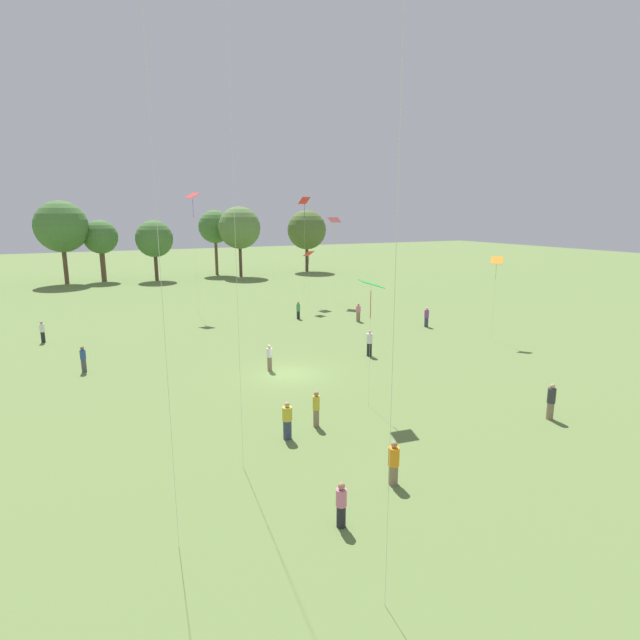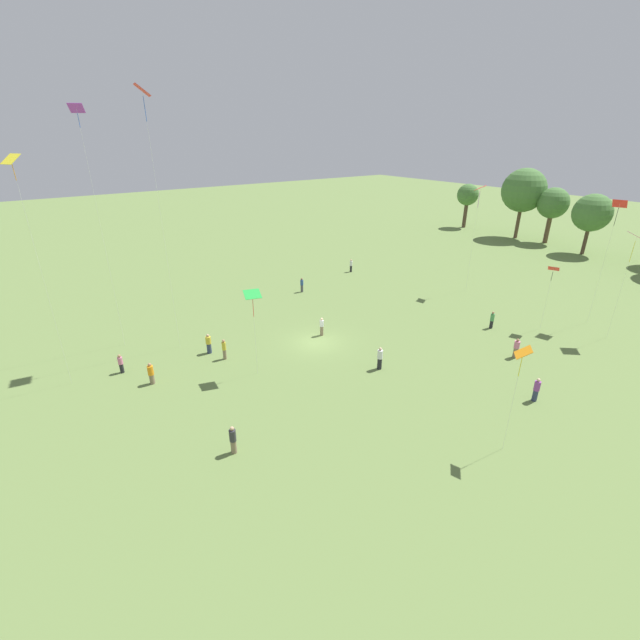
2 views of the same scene
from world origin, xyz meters
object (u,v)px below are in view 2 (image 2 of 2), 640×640
person_9 (536,390)px  person_5 (224,349)px  person_0 (121,364)px  person_8 (233,440)px  person_2 (516,348)px  person_1 (322,327)px  person_7 (380,358)px  kite_2 (619,208)px  person_3 (209,344)px  kite_1 (14,172)px  kite_4 (144,102)px  kite_8 (252,296)px  person_10 (302,285)px  kite_5 (480,191)px  person_11 (492,320)px  kite_7 (636,239)px  kite_3 (79,123)px  kite_0 (523,355)px  kite_6 (553,270)px  person_4 (151,374)px

person_9 → person_5: bearing=-0.7°
person_0 → person_8: (13.59, 3.15, 0.13)m
person_2 → person_8: size_ratio=0.93×
person_1 → person_7: person_7 is taller
kite_2 → person_3: bearing=96.0°
person_0 → person_7: person_7 is taller
person_5 → kite_2: size_ratio=0.15×
person_3 → kite_1: (-1.48, -10.35, 14.26)m
person_2 → person_9: (4.39, -4.72, 0.04)m
kite_4 → kite_8: kite_4 is taller
person_10 → kite_5: (11.01, 16.21, 10.62)m
person_1 → kite_2: kite_2 is taller
person_11 → kite_7: size_ratio=0.18×
kite_3 → person_7: bearing=-161.2°
person_8 → kite_5: size_ratio=0.15×
person_3 → kite_8: kite_8 is taller
person_0 → person_1: bearing=-58.9°
kite_5 → person_0: bearing=12.4°
person_0 → person_3: 6.92m
person_0 → person_5: bearing=-66.0°
person_9 → kite_0: kite_0 is taller
person_5 → kite_6: kite_6 is taller
kite_2 → kite_7: size_ratio=1.23×
person_3 → person_11: person_3 is taller
kite_4 → person_5: bearing=-98.4°
kite_4 → person_11: bearing=-64.0°
person_7 → person_2: bearing=81.5°
kite_6 → kite_0: bearing=136.6°
person_4 → kite_7: bearing=12.9°
person_4 → person_8: (10.55, 1.69, 0.07)m
kite_7 → kite_8: bearing=161.1°
person_7 → person_9: size_ratio=1.06×
kite_1 → kite_4: size_ratio=0.79×
person_5 → kite_8: 6.74m
person_4 → kite_6: (11.77, 33.21, 5.00)m
person_5 → kite_1: 18.26m
kite_8 → kite_7: bearing=37.3°
person_7 → kite_5: kite_5 is taller
kite_3 → kite_4: bearing=-155.1°
person_8 → person_0: bearing=33.7°
person_10 → kite_0: size_ratio=0.25×
kite_3 → kite_8: (11.31, 7.27, -11.48)m
person_0 → person_4: (3.04, 1.46, 0.06)m
person_9 → kite_2: 20.61m
person_0 → person_8: person_8 is taller
person_7 → kite_3: bearing=-118.7°
person_9 → person_10: bearing=-38.5°
person_11 → kite_5: kite_5 is taller
kite_0 → person_9: bearing=-160.2°
person_1 → person_3: (-2.79, -9.85, -0.01)m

